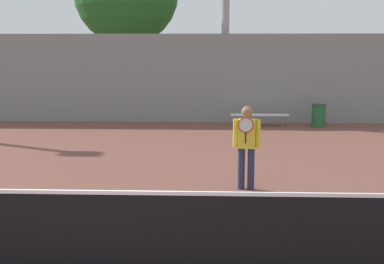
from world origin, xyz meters
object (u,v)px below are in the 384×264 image
(tennis_player, at_px, (247,142))
(trash_bin, at_px, (319,116))
(tennis_net, at_px, (88,228))
(bench_courtside_near, at_px, (260,115))

(tennis_player, xyz_separation_m, trash_bin, (3.10, 8.55, -0.56))
(tennis_net, xyz_separation_m, bench_courtside_near, (3.30, 12.63, -0.14))
(tennis_player, bearing_deg, bench_courtside_near, 91.08)
(tennis_player, height_order, bench_courtside_near, tennis_player)
(bench_courtside_near, distance_m, trash_bin, 2.10)
(tennis_player, relative_size, bench_courtside_near, 0.81)
(tennis_net, bearing_deg, tennis_player, 59.93)
(tennis_net, distance_m, trash_bin, 13.64)
(bench_courtside_near, bearing_deg, trash_bin, -2.89)
(tennis_player, xyz_separation_m, bench_courtside_near, (1.00, 8.66, -0.58))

